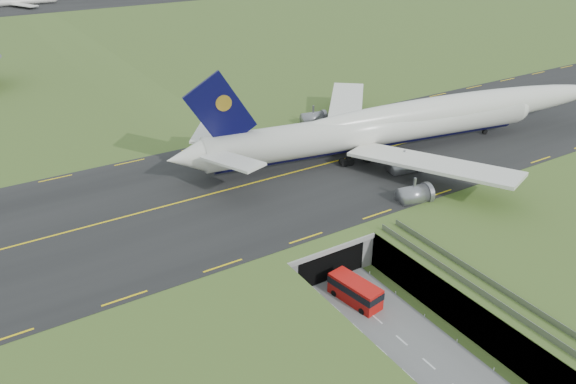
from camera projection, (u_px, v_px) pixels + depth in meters
ground at (363, 309)px, 79.98m from camera, size 900.00×900.00×0.00m
airfield_deck at (365, 292)px, 78.61m from camera, size 800.00×800.00×6.00m
trench_road at (399, 339)px, 74.25m from camera, size 12.00×75.00×0.20m
taxiway at (252, 184)px, 102.19m from camera, size 800.00×44.00×0.18m
tunnel_portal at (300, 236)px, 91.11m from camera, size 17.00×22.30×6.00m
guideway at (536, 329)px, 68.25m from camera, size 3.00×53.00×7.05m
jumbo_jet at (406, 123)px, 114.63m from camera, size 100.06×62.75×21.05m
shuttle_tram at (355, 291)px, 80.63m from camera, size 4.41×8.67×3.36m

